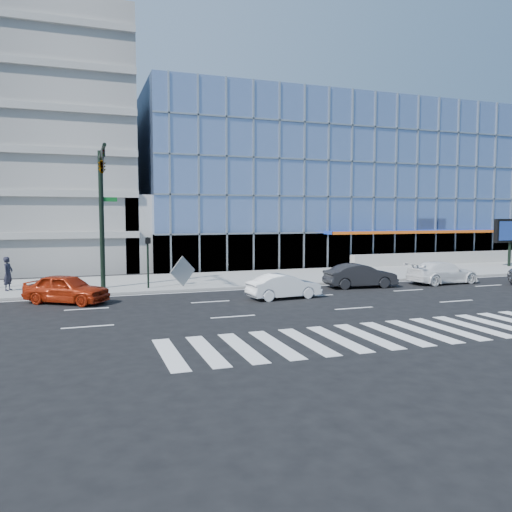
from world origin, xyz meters
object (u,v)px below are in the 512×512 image
Objects in this scene: traffic_signal at (102,184)px; dark_sedan at (360,276)px; pedestrian at (8,274)px; marquee_sign at (510,232)px; tilted_panel at (183,271)px; white_sedan at (284,286)px; red_sedan at (66,289)px; white_suv at (443,273)px; ped_signal_post at (148,254)px.

dark_sedan is (14.95, -2.58, -5.44)m from traffic_signal.
marquee_sign is at bearing -66.50° from pedestrian.
pedestrian is (-38.13, -1.35, -1.95)m from marquee_sign.
dark_sedan is 3.39× the size of tilted_panel.
pedestrian is (-14.08, 6.89, 0.46)m from white_sedan.
marquee_sign is at bearing -66.42° from dark_sedan.
white_sedan is 6.86m from tilted_panel.
dark_sedan is (-18.05, -6.01, -2.34)m from marquee_sign.
tilted_panel is (-28.45, -2.99, -2.00)m from marquee_sign.
dark_sedan is at bearing -81.59° from pedestrian.
tilted_panel is at bearing 5.41° from traffic_signal.
dark_sedan is 16.87m from red_sedan.
pedestrian is at bearing -177.97° from marquee_sign.
traffic_signal is at bearing 79.31° from white_suv.
marquee_sign is 19.17m from dark_sedan.
marquee_sign is at bearing -46.09° from red_sedan.
traffic_signal reaches higher than tilted_panel.
ped_signal_post reaches higher than white_suv.
tilted_panel reaches higher than dark_sedan.
tilted_panel is (4.55, 0.43, -5.10)m from traffic_signal.
white_suv is 1.24× the size of white_sedan.
marquee_sign reaches higher than white_suv.
red_sedan is at bearing 95.09° from dark_sedan.
traffic_signal is 1.85× the size of red_sedan.
pedestrian is at bearing 68.89° from red_sedan.
red_sedan reaches higher than white_suv.
red_sedan is at bearing -126.92° from traffic_signal.
traffic_signal is 33.32m from marquee_sign.
ped_signal_post is at bearing 45.87° from white_sedan.
white_suv is at bearing -152.80° from marquee_sign.
tilted_panel is (6.47, 2.99, 0.33)m from red_sedan.
traffic_signal is at bearing 85.36° from dark_sedan.
white_suv is at bearing -86.60° from dark_sedan.
white_suv is 3.79× the size of tilted_panel.
ped_signal_post is 12.87m from dark_sedan.
pedestrian reaches higher than dark_sedan.
red_sedan is at bearing -146.43° from ped_signal_post.
red_sedan is 5.65m from pedestrian.
marquee_sign is 25.54m from white_sedan.
pedestrian is 9.82m from tilted_panel.
traffic_signal is at bearing -174.08° from marquee_sign.
dark_sedan is at bearing 85.07° from white_suv.
red_sedan is at bearing 178.99° from tilted_panel.
traffic_signal is 2.00× the size of marquee_sign.
traffic_signal is at bearing -90.54° from pedestrian.
dark_sedan reaches higher than white_suv.
red_sedan reaches higher than white_sedan.
tilted_panel reaches higher than white_suv.
white_sedan is 0.92× the size of red_sedan.
traffic_signal is 4.75m from ped_signal_post.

